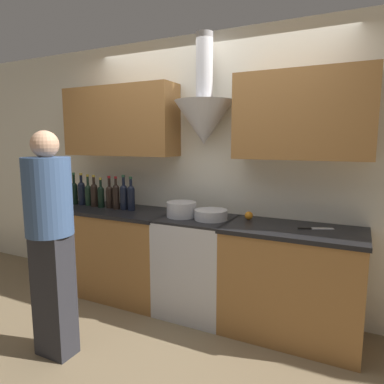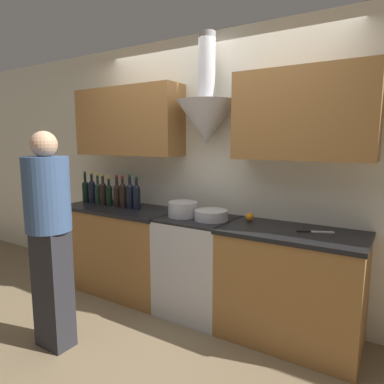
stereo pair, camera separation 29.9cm
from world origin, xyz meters
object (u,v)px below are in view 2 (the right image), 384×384
(mixing_bowl, at_px, (211,215))
(person_foreground_left, at_px, (49,231))
(wine_bottle_3, at_px, (103,192))
(wine_bottle_4, at_px, (109,194))
(stock_pot, at_px, (183,209))
(orange_fruit, at_px, (250,217))
(wine_bottle_8, at_px, (137,196))
(wine_bottle_5, at_px, (117,194))
(wine_bottle_6, at_px, (123,194))
(wine_bottle_0, at_px, (85,190))
(wine_bottle_7, at_px, (130,195))
(stove_range, at_px, (198,265))
(wine_bottle_1, at_px, (92,190))
(wine_bottle_2, at_px, (98,192))

(mixing_bowl, distance_m, person_foreground_left, 1.33)
(wine_bottle_3, relative_size, wine_bottle_4, 1.07)
(stock_pot, xyz_separation_m, orange_fruit, (0.59, 0.16, -0.03))
(wine_bottle_8, bearing_deg, mixing_bowl, -1.50)
(wine_bottle_5, distance_m, wine_bottle_8, 0.27)
(stock_pot, bearing_deg, wine_bottle_5, 177.47)
(wine_bottle_4, height_order, stock_pot, wine_bottle_4)
(mixing_bowl, bearing_deg, wine_bottle_4, 179.64)
(wine_bottle_5, bearing_deg, person_foreground_left, -72.32)
(wine_bottle_5, height_order, wine_bottle_6, wine_bottle_6)
(wine_bottle_0, height_order, stock_pot, wine_bottle_0)
(wine_bottle_8, bearing_deg, stock_pot, -3.57)
(wine_bottle_7, xyz_separation_m, stock_pot, (0.69, -0.04, -0.07))
(wine_bottle_0, distance_m, wine_bottle_7, 0.68)
(wine_bottle_5, relative_size, person_foreground_left, 0.20)
(orange_fruit, bearing_deg, wine_bottle_6, -174.15)
(wine_bottle_8, bearing_deg, wine_bottle_5, 179.70)
(stove_range, bearing_deg, wine_bottle_1, 179.22)
(mixing_bowl, xyz_separation_m, person_foreground_left, (-0.81, -1.05, -0.03))
(wine_bottle_6, bearing_deg, wine_bottle_5, 170.02)
(stove_range, relative_size, wine_bottle_8, 2.66)
(wine_bottle_2, height_order, person_foreground_left, person_foreground_left)
(wine_bottle_1, bearing_deg, stove_range, -0.78)
(wine_bottle_1, height_order, wine_bottle_3, wine_bottle_1)
(wine_bottle_8, distance_m, mixing_bowl, 0.89)
(wine_bottle_8, height_order, person_foreground_left, person_foreground_left)
(orange_fruit, height_order, person_foreground_left, person_foreground_left)
(orange_fruit, relative_size, person_foreground_left, 0.04)
(wine_bottle_0, distance_m, wine_bottle_4, 0.40)
(wine_bottle_1, xyz_separation_m, wine_bottle_6, (0.49, -0.03, -0.00))
(wine_bottle_6, bearing_deg, wine_bottle_4, 179.78)
(wine_bottle_2, bearing_deg, orange_fruit, 3.63)
(wine_bottle_4, height_order, orange_fruit, wine_bottle_4)
(wine_bottle_1, relative_size, orange_fruit, 4.80)
(wine_bottle_0, bearing_deg, wine_bottle_3, -2.31)
(wine_bottle_7, bearing_deg, wine_bottle_4, -176.05)
(wine_bottle_1, bearing_deg, wine_bottle_2, 0.16)
(wine_bottle_5, distance_m, orange_fruit, 1.47)
(wine_bottle_4, distance_m, wine_bottle_8, 0.38)
(orange_fruit, bearing_deg, person_foreground_left, -133.17)
(wine_bottle_2, relative_size, stock_pot, 1.23)
(wine_bottle_8, bearing_deg, wine_bottle_4, -177.69)
(wine_bottle_3, bearing_deg, orange_fruit, 4.47)
(wine_bottle_4, height_order, person_foreground_left, person_foreground_left)
(stock_pot, bearing_deg, wine_bottle_8, 176.43)
(wine_bottle_5, distance_m, person_foreground_left, 1.13)
(wine_bottle_7, distance_m, wine_bottle_8, 0.09)
(stove_range, xyz_separation_m, wine_bottle_6, (-0.91, -0.01, 0.59))
(wine_bottle_0, xyz_separation_m, wine_bottle_4, (0.40, -0.02, -0.01))
(wine_bottle_2, distance_m, wine_bottle_8, 0.58)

